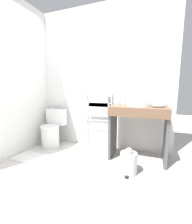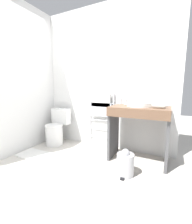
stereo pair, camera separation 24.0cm
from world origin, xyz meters
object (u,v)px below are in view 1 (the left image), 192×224
trash_bin (128,162)px  towel_radiator (98,109)px  hair_dryer (159,105)px  cup_near_wall (119,101)px  toilet (52,130)px  cup_near_edge (124,101)px  sink_basin (138,104)px

trash_bin → towel_radiator: bearing=133.2°
towel_radiator → trash_bin: 1.19m
hair_dryer → cup_near_wall: bearing=157.0°
toilet → cup_near_edge: size_ratio=7.59×
sink_basin → cup_near_edge: 0.31m
toilet → hair_dryer: hair_dryer is taller
cup_near_wall → hair_dryer: (0.65, -0.28, -0.01)m
toilet → sink_basin: size_ratio=1.97×
sink_basin → hair_dryer: bearing=-15.2°
toilet → cup_near_wall: bearing=9.2°
sink_basin → cup_near_wall: size_ratio=3.80×
trash_bin → cup_near_wall: bearing=113.5°
towel_radiator → hair_dryer: towel_radiator is taller
hair_dryer → trash_bin: bearing=-129.1°
cup_near_wall → sink_basin: bearing=-28.8°
cup_near_wall → hair_dryer: bearing=-23.0°
trash_bin → sink_basin: bearing=84.1°
towel_radiator → cup_near_wall: (0.40, -0.05, 0.16)m
cup_near_edge → hair_dryer: cup_near_edge is taller
sink_basin → cup_near_edge: size_ratio=3.86×
cup_near_wall → cup_near_edge: bearing=-14.0°
toilet → trash_bin: size_ratio=2.01×
toilet → sink_basin: sink_basin is taller
hair_dryer → towel_radiator: bearing=162.9°
toilet → cup_near_edge: 1.53m
trash_bin → hair_dryer: bearing=50.9°
hair_dryer → sink_basin: bearing=164.8°
hair_dryer → trash_bin: (-0.34, -0.42, -0.75)m
toilet → towel_radiator: size_ratio=0.68×
hair_dryer → cup_near_edge: bearing=155.5°
cup_near_wall → cup_near_edge: size_ratio=1.02×
toilet → towel_radiator: bearing=16.0°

